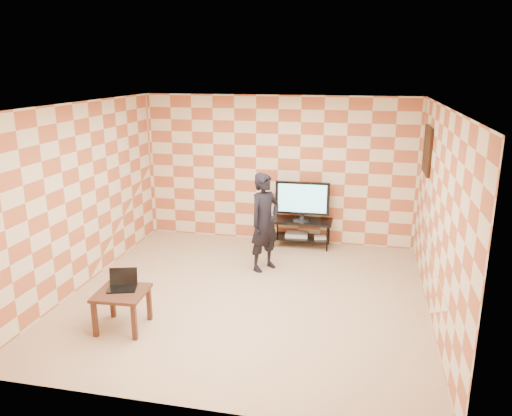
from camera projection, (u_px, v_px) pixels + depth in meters
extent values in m
plane|color=tan|center=(247.00, 296.00, 7.18)|extent=(5.00, 5.00, 0.00)
cube|color=beige|center=(278.00, 170.00, 9.16)|extent=(5.00, 0.02, 2.70)
cube|color=beige|center=(183.00, 279.00, 4.46)|extent=(5.00, 0.02, 2.70)
cube|color=beige|center=(81.00, 196.00, 7.31)|extent=(0.02, 5.00, 2.70)
cube|color=beige|center=(439.00, 217.00, 6.30)|extent=(0.02, 5.00, 2.70)
cube|color=white|center=(246.00, 105.00, 6.44)|extent=(5.00, 5.00, 0.02)
cube|color=black|center=(427.00, 150.00, 7.60)|extent=(0.04, 0.72, 0.72)
cube|color=black|center=(427.00, 150.00, 7.60)|extent=(0.04, 0.03, 0.68)
cube|color=black|center=(427.00, 150.00, 7.60)|extent=(0.04, 0.68, 0.03)
cube|color=black|center=(302.00, 221.00, 9.06)|extent=(1.09, 0.49, 0.04)
cube|color=black|center=(301.00, 237.00, 9.14)|extent=(0.99, 0.44, 0.03)
cylinder|color=black|center=(274.00, 234.00, 9.03)|extent=(0.03, 0.03, 0.50)
cylinder|color=black|center=(277.00, 228.00, 9.40)|extent=(0.03, 0.03, 0.50)
cylinder|color=black|center=(327.00, 238.00, 8.84)|extent=(0.03, 0.03, 0.50)
cylinder|color=black|center=(329.00, 231.00, 9.21)|extent=(0.03, 0.03, 0.50)
cube|color=black|center=(302.00, 219.00, 9.05)|extent=(0.29, 0.19, 0.03)
cube|color=black|center=(302.00, 216.00, 9.03)|extent=(0.07, 0.05, 0.08)
cube|color=black|center=(302.00, 198.00, 8.94)|extent=(0.97, 0.08, 0.59)
cube|color=#6CDCE7|center=(302.00, 198.00, 8.91)|extent=(0.87, 0.02, 0.51)
cube|color=silver|center=(296.00, 234.00, 9.17)|extent=(0.43, 0.32, 0.07)
cube|color=silver|center=(320.00, 237.00, 9.04)|extent=(0.23, 0.19, 0.05)
cube|color=#341D11|center=(121.00, 293.00, 6.17)|extent=(0.64, 0.64, 0.04)
cube|color=#341D11|center=(95.00, 319.00, 6.04)|extent=(0.06, 0.06, 0.46)
cube|color=#341D11|center=(112.00, 301.00, 6.52)|extent=(0.06, 0.06, 0.46)
cube|color=#341D11|center=(134.00, 322.00, 5.97)|extent=(0.06, 0.06, 0.46)
cube|color=#341D11|center=(149.00, 303.00, 6.44)|extent=(0.06, 0.06, 0.46)
cube|color=black|center=(122.00, 289.00, 6.22)|extent=(0.40, 0.33, 0.02)
cube|color=black|center=(123.00, 276.00, 6.31)|extent=(0.35, 0.16, 0.22)
imported|color=black|center=(265.00, 222.00, 7.93)|extent=(0.65, 0.69, 1.59)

